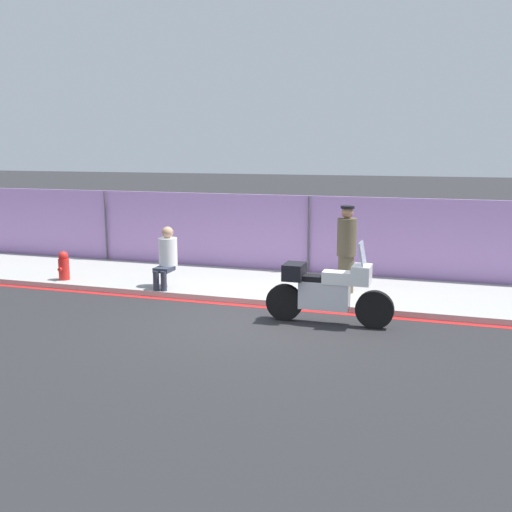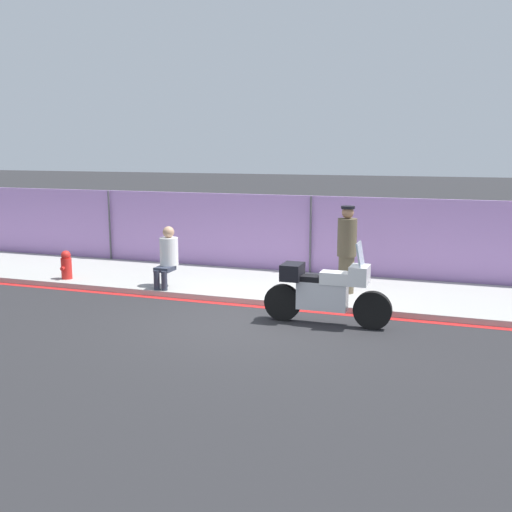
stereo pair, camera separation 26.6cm
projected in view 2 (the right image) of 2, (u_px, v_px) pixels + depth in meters
The scene contains 8 objects.
ground_plane at pixel (255, 323), 10.99m from camera, with size 120.00×120.00×0.00m, color #262628.
sidewalk at pixel (294, 288), 13.50m from camera, with size 42.35×3.01×0.12m.
curb_paint_stripe at pixel (273, 308), 12.03m from camera, with size 42.35×0.18×0.01m.
storefront_fence at pixel (311, 237), 14.82m from camera, with size 40.24×0.17×2.02m.
motorcycle at pixel (325, 291), 10.82m from camera, with size 2.35×0.51×1.55m.
officer_standing at pixel (347, 249), 12.63m from camera, with size 0.41×0.41×1.86m.
person_seated_on_curb at pixel (168, 254), 13.24m from camera, with size 0.41×0.70×1.35m.
fire_hydrant at pixel (66, 265), 14.10m from camera, with size 0.25×0.31×0.68m.
Camera 2 is at (3.46, -10.01, 3.18)m, focal length 42.00 mm.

